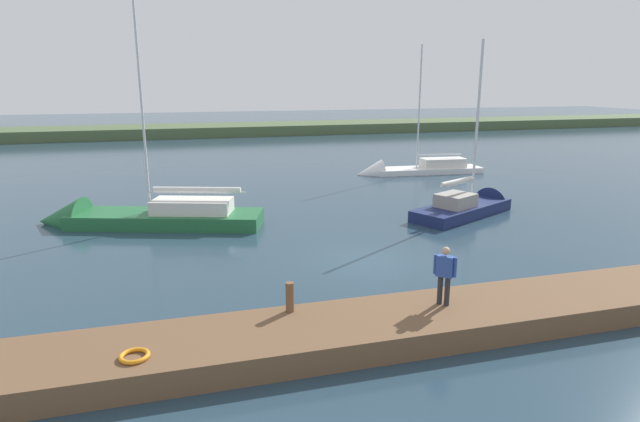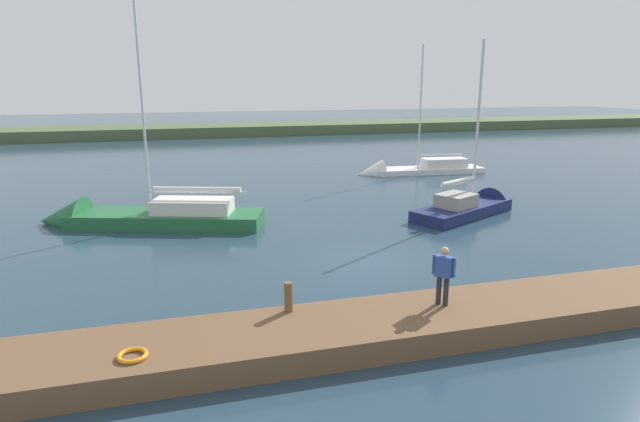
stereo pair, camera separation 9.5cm
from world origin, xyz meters
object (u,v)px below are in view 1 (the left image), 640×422
object	(u,v)px
mooring_post_near	(290,297)
sailboat_inner_slip	(409,172)
sailboat_far_right	(135,220)
life_ring_buoy	(134,356)
person_on_dock	(445,272)
sailboat_behind_pier	(474,209)

from	to	relation	value
mooring_post_near	sailboat_inner_slip	size ratio (longest dim) A/B	0.08
mooring_post_near	sailboat_far_right	xyz separation A→B (m)	(4.58, -12.34, -0.79)
life_ring_buoy	sailboat_far_right	xyz separation A→B (m)	(0.83, -13.74, -0.44)
life_ring_buoy	sailboat_far_right	bearing A→B (deg)	-86.54
mooring_post_near	person_on_dock	size ratio (longest dim) A/B	0.49
life_ring_buoy	sailboat_inner_slip	bearing A→B (deg)	-126.97
mooring_post_near	sailboat_far_right	bearing A→B (deg)	-69.63
sailboat_far_right	person_on_dock	distance (m)	15.68
mooring_post_near	sailboat_behind_pier	size ratio (longest dim) A/B	0.09
sailboat_inner_slip	person_on_dock	world-z (taller)	sailboat_inner_slip
mooring_post_near	sailboat_far_right	size ratio (longest dim) A/B	0.06
mooring_post_near	person_on_dock	bearing A→B (deg)	170.27
sailboat_behind_pier	sailboat_inner_slip	world-z (taller)	sailboat_inner_slip
mooring_post_near	sailboat_inner_slip	xyz separation A→B (m)	(-13.61, -21.66, -0.91)
sailboat_behind_pier	person_on_dock	world-z (taller)	sailboat_behind_pier
sailboat_far_right	sailboat_inner_slip	world-z (taller)	sailboat_far_right
life_ring_buoy	person_on_dock	xyz separation A→B (m)	(-7.79, -0.70, 0.87)
sailboat_behind_pier	person_on_dock	xyz separation A→B (m)	(7.83, 11.02, 1.40)
sailboat_far_right	sailboat_inner_slip	size ratio (longest dim) A/B	1.24
sailboat_behind_pier	sailboat_inner_slip	xyz separation A→B (m)	(-1.74, -11.34, -0.03)
sailboat_behind_pier	sailboat_far_right	size ratio (longest dim) A/B	0.76
mooring_post_near	person_on_dock	distance (m)	4.13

